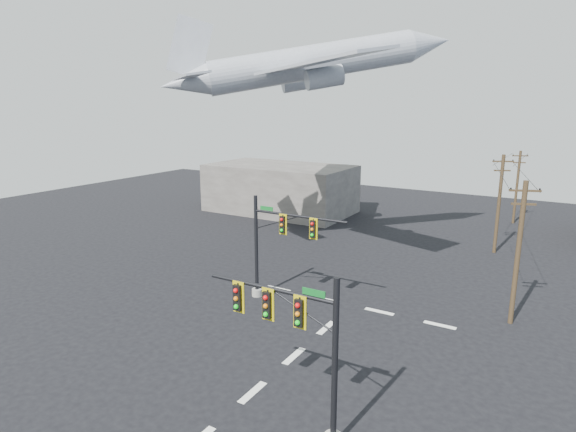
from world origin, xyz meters
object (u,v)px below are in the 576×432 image
Objects in this scene: signal_mast_far at (274,246)px; airliner at (312,63)px; utility_pole_a at (518,251)px; signal_mast_near at (301,346)px; utility_pole_c at (517,186)px; utility_pole_b at (499,202)px.

signal_mast_far is 16.44m from airliner.
utility_pole_a is 21.79m from airliner.
signal_mast_near is 27.23m from airliner.
signal_mast_far is 0.81× the size of utility_pole_a.
utility_pole_c is at bearing 74.00° from utility_pole_a.
airliner reaches higher than signal_mast_near.
utility_pole_a reaches higher than signal_mast_near.
signal_mast_near is 31.68m from utility_pole_b.
utility_pole_a is 1.00× the size of utility_pole_b.
signal_mast_far is at bearing -144.63° from utility_pole_b.
utility_pole_b is at bearing -112.98° from utility_pole_c.
signal_mast_near is 17.27m from utility_pole_a.
utility_pole_b is (-3.15, 15.44, 0.01)m from utility_pole_a.
signal_mast_near is 0.86× the size of utility_pole_c.
signal_mast_near is at bearing -120.07° from utility_pole_b.
utility_pole_b is 1.09× the size of utility_pole_c.
utility_pole_a is (6.31, 16.07, 0.71)m from signal_mast_near.
airliner is at bearing 141.13° from utility_pole_a.
utility_pole_a reaches higher than utility_pole_c.
utility_pole_c is at bearing 85.76° from signal_mast_near.
airliner is (-17.34, 5.30, 12.09)m from utility_pole_a.
signal_mast_far is (-8.55, 11.46, -0.09)m from signal_mast_near.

